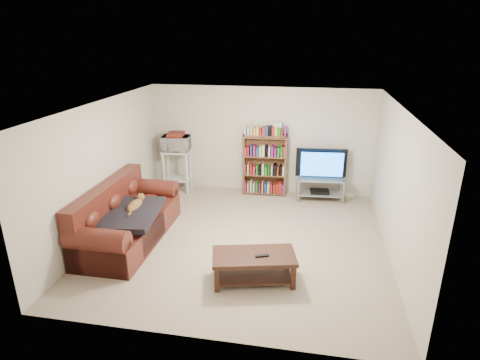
% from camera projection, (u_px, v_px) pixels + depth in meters
% --- Properties ---
extents(floor, '(5.00, 5.00, 0.00)m').
position_uv_depth(floor, '(241.00, 240.00, 7.17)').
color(floor, tan).
rests_on(floor, ground).
extents(ceiling, '(5.00, 5.00, 0.00)m').
position_uv_depth(ceiling, '(242.00, 106.00, 6.34)').
color(ceiling, white).
rests_on(ceiling, ground).
extents(wall_back, '(5.00, 0.00, 5.00)m').
position_uv_depth(wall_back, '(261.00, 141.00, 9.06)').
color(wall_back, silver).
rests_on(wall_back, ground).
extents(wall_front, '(5.00, 0.00, 5.00)m').
position_uv_depth(wall_front, '(202.00, 252.00, 4.44)').
color(wall_front, silver).
rests_on(wall_front, ground).
extents(wall_left, '(0.00, 5.00, 5.00)m').
position_uv_depth(wall_left, '(104.00, 169.00, 7.17)').
color(wall_left, silver).
rests_on(wall_left, ground).
extents(wall_right, '(0.00, 5.00, 5.00)m').
position_uv_depth(wall_right, '(397.00, 187.00, 6.33)').
color(wall_right, silver).
rests_on(wall_right, ground).
extents(sofa, '(1.05, 2.41, 1.03)m').
position_uv_depth(sofa, '(125.00, 221.00, 7.08)').
color(sofa, '#511C15').
rests_on(sofa, floor).
extents(blanket, '(1.03, 1.28, 0.20)m').
position_uv_depth(blanket, '(130.00, 214.00, 6.82)').
color(blanket, black).
rests_on(blanket, sofa).
extents(cat, '(0.26, 0.66, 0.20)m').
position_uv_depth(cat, '(135.00, 206.00, 7.00)').
color(cat, brown).
rests_on(cat, sofa).
extents(coffee_table, '(1.32, 0.87, 0.44)m').
position_uv_depth(coffee_table, '(254.00, 262.00, 5.90)').
color(coffee_table, black).
rests_on(coffee_table, floor).
extents(remote, '(0.21, 0.13, 0.02)m').
position_uv_depth(remote, '(262.00, 256.00, 5.80)').
color(remote, black).
rests_on(remote, coffee_table).
extents(tv_stand, '(1.05, 0.54, 0.51)m').
position_uv_depth(tv_stand, '(320.00, 185.00, 8.81)').
color(tv_stand, '#999EA3').
rests_on(tv_stand, floor).
extents(television, '(1.10, 0.23, 0.63)m').
position_uv_depth(television, '(322.00, 164.00, 8.64)').
color(television, black).
rests_on(television, tv_stand).
extents(dvd_player, '(0.43, 0.32, 0.06)m').
position_uv_depth(dvd_player, '(320.00, 191.00, 8.86)').
color(dvd_player, black).
rests_on(dvd_player, tv_stand).
extents(bookshelf, '(0.98, 0.35, 1.39)m').
position_uv_depth(bookshelf, '(265.00, 164.00, 9.01)').
color(bookshelf, brown).
rests_on(bookshelf, floor).
extents(shelf_clutter, '(0.71, 0.24, 0.28)m').
position_uv_depth(shelf_clutter, '(270.00, 130.00, 8.74)').
color(shelf_clutter, silver).
rests_on(shelf_clutter, bookshelf).
extents(microwave_stand, '(0.65, 0.50, 0.99)m').
position_uv_depth(microwave_stand, '(177.00, 165.00, 9.19)').
color(microwave_stand, silver).
rests_on(microwave_stand, floor).
extents(microwave, '(0.64, 0.46, 0.34)m').
position_uv_depth(microwave, '(176.00, 143.00, 9.01)').
color(microwave, silver).
rests_on(microwave, microwave_stand).
extents(game_boxes, '(0.38, 0.34, 0.05)m').
position_uv_depth(game_boxes, '(176.00, 135.00, 8.95)').
color(game_boxes, maroon).
rests_on(game_boxes, microwave).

